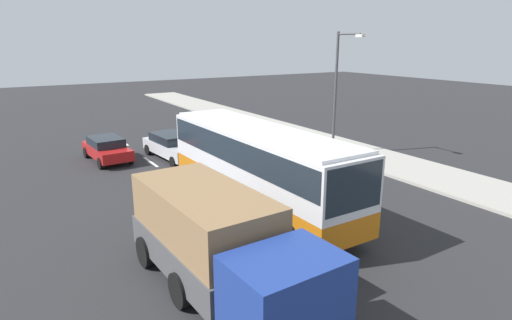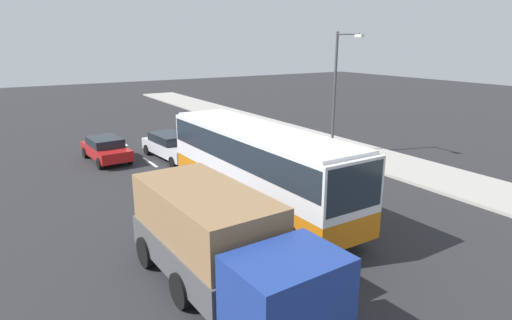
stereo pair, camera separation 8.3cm
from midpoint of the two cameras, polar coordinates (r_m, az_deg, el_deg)
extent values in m
plane|color=#28282B|center=(19.02, 0.95, -5.21)|extent=(120.00, 120.00, 0.00)
cube|color=#A8A399|center=(24.93, 18.97, -0.83)|extent=(80.00, 4.00, 0.15)
cube|color=white|center=(31.01, -17.47, 2.28)|extent=(2.40, 0.16, 0.01)
cube|color=white|center=(25.46, -14.04, -0.27)|extent=(2.40, 0.16, 0.01)
cube|color=white|center=(20.42, -9.10, -3.92)|extent=(2.40, 0.16, 0.01)
cube|color=white|center=(15.08, 0.77, -10.99)|extent=(2.40, 0.16, 0.01)
cube|color=white|center=(13.48, 6.04, -14.53)|extent=(2.40, 0.16, 0.01)
cube|color=orange|center=(17.56, 0.13, -3.52)|extent=(10.74, 2.70, 0.91)
cube|color=silver|center=(17.15, 0.13, 0.88)|extent=(10.74, 2.70, 1.87)
cube|color=#1E2833|center=(17.09, 0.13, 1.75)|extent=(10.52, 2.72, 1.03)
cube|color=#1E2833|center=(13.20, 12.80, -3.65)|extent=(0.16, 2.29, 1.50)
cube|color=silver|center=(16.93, 0.13, 4.13)|extent=(10.31, 2.54, 0.12)
cylinder|color=black|center=(15.70, 11.42, -8.00)|extent=(1.11, 0.32, 1.10)
cylinder|color=black|center=(14.26, 4.39, -10.23)|extent=(1.11, 0.32, 1.10)
cylinder|color=black|center=(20.67, -1.55, -1.89)|extent=(1.11, 0.32, 1.10)
cylinder|color=black|center=(19.60, -7.53, -3.01)|extent=(1.11, 0.32, 1.10)
cylinder|color=black|center=(21.66, -3.21, -1.08)|extent=(1.11, 0.32, 1.10)
cylinder|color=black|center=(20.64, -8.97, -2.10)|extent=(1.11, 0.32, 1.10)
cube|color=navy|center=(9.70, 3.87, -17.71)|extent=(1.97, 2.53, 1.89)
cube|color=#4C4C4F|center=(12.69, -6.91, -11.83)|extent=(5.34, 2.69, 0.90)
cube|color=olive|center=(12.21, -7.09, -7.02)|extent=(5.13, 2.58, 1.40)
cylinder|color=black|center=(10.87, 9.06, -19.85)|extent=(0.97, 0.32, 0.96)
cylinder|color=black|center=(12.80, -0.26, -13.73)|extent=(0.97, 0.32, 0.96)
cylinder|color=black|center=(11.83, -10.14, -16.68)|extent=(0.97, 0.32, 0.96)
cylinder|color=black|center=(14.74, -5.91, -9.67)|extent=(0.97, 0.32, 0.96)
cylinder|color=black|center=(13.91, -14.61, -11.75)|extent=(0.97, 0.32, 0.96)
cube|color=silver|center=(25.75, -11.20, 1.56)|extent=(4.93, 2.19, 0.65)
cube|color=black|center=(25.86, -11.53, 2.90)|extent=(2.77, 1.86, 0.49)
cylinder|color=black|center=(24.70, -7.61, 0.34)|extent=(0.66, 0.26, 0.64)
cylinder|color=black|center=(23.95, -11.15, -0.30)|extent=(0.66, 0.26, 0.64)
cylinder|color=black|center=(27.72, -11.18, 1.86)|extent=(0.66, 0.26, 0.64)
cylinder|color=black|center=(27.05, -14.41, 1.32)|extent=(0.66, 0.26, 0.64)
cube|color=#B21919|center=(26.29, -19.42, 1.16)|extent=(4.31, 2.05, 0.58)
cube|color=black|center=(26.28, -19.59, 2.33)|extent=(2.42, 1.78, 0.47)
cylinder|color=black|center=(25.26, -16.58, 0.16)|extent=(0.65, 0.25, 0.64)
cylinder|color=black|center=(24.79, -20.21, -0.45)|extent=(0.65, 0.25, 0.64)
cylinder|color=black|center=(27.93, -18.60, 1.43)|extent=(0.65, 0.25, 0.64)
cylinder|color=black|center=(27.51, -21.91, 0.91)|extent=(0.65, 0.25, 0.64)
cylinder|color=#47474C|center=(26.18, 10.34, 8.67)|extent=(0.16, 0.16, 7.13)
cylinder|color=#47474C|center=(25.37, 12.09, 16.10)|extent=(1.75, 0.10, 0.10)
cube|color=silver|center=(24.74, 13.53, 15.81)|extent=(0.50, 0.24, 0.16)
camera|label=1|loc=(0.04, 89.86, 0.04)|focal=30.01mm
camera|label=2|loc=(0.04, -90.14, -0.04)|focal=30.01mm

